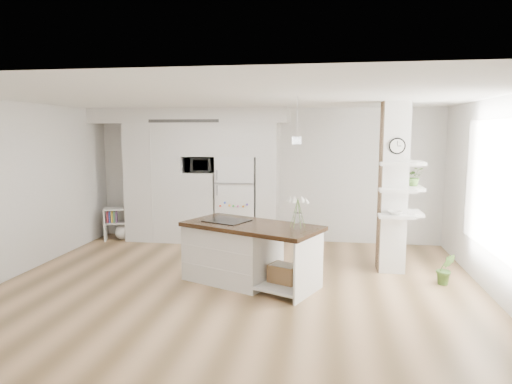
# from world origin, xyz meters

# --- Properties ---
(floor) EXTENTS (7.00, 6.00, 0.01)m
(floor) POSITION_xyz_m (0.00, 0.00, 0.00)
(floor) COLOR tan
(floor) RESTS_ON ground
(room) EXTENTS (7.04, 6.04, 2.72)m
(room) POSITION_xyz_m (0.00, 0.00, 1.86)
(room) COLOR white
(room) RESTS_ON ground
(cabinet_wall) EXTENTS (4.00, 0.71, 2.70)m
(cabinet_wall) POSITION_xyz_m (-1.45, 2.67, 1.51)
(cabinet_wall) COLOR white
(cabinet_wall) RESTS_ON floor
(refrigerator) EXTENTS (0.78, 0.69, 1.75)m
(refrigerator) POSITION_xyz_m (-0.53, 2.68, 0.88)
(refrigerator) COLOR white
(refrigerator) RESTS_ON floor
(column) EXTENTS (0.69, 0.90, 2.70)m
(column) POSITION_xyz_m (2.38, 1.13, 1.35)
(column) COLOR silver
(column) RESTS_ON floor
(window) EXTENTS (0.00, 2.40, 2.40)m
(window) POSITION_xyz_m (3.48, 0.30, 1.50)
(window) COLOR white
(window) RESTS_ON room
(pendant_light) EXTENTS (0.12, 0.12, 0.10)m
(pendant_light) POSITION_xyz_m (1.70, 0.15, 2.12)
(pendant_light) COLOR white
(pendant_light) RESTS_ON room
(kitchen_island) EXTENTS (2.21, 1.68, 1.47)m
(kitchen_island) POSITION_xyz_m (-0.02, 0.29, 0.47)
(kitchen_island) COLOR white
(kitchen_island) RESTS_ON floor
(bookshelf) EXTENTS (0.64, 0.49, 0.67)m
(bookshelf) POSITION_xyz_m (-2.98, 2.50, 0.29)
(bookshelf) COLOR white
(bookshelf) RESTS_ON floor
(floor_plant_a) EXTENTS (0.27, 0.23, 0.47)m
(floor_plant_a) POSITION_xyz_m (3.00, 0.60, 0.24)
(floor_plant_a) COLOR #4A772F
(floor_plant_a) RESTS_ON floor
(floor_plant_b) EXTENTS (0.34, 0.34, 0.46)m
(floor_plant_b) POSITION_xyz_m (2.50, 1.94, 0.23)
(floor_plant_b) COLOR #4A772F
(floor_plant_b) RESTS_ON floor
(microwave) EXTENTS (0.54, 0.37, 0.30)m
(microwave) POSITION_xyz_m (-1.27, 2.62, 1.57)
(microwave) COLOR #2D2D2D
(microwave) RESTS_ON cabinet_wall
(shelf_plant) EXTENTS (0.27, 0.23, 0.30)m
(shelf_plant) POSITION_xyz_m (2.63, 1.30, 1.52)
(shelf_plant) COLOR #4A772F
(shelf_plant) RESTS_ON column
(decor_bowl) EXTENTS (0.22, 0.22, 0.05)m
(decor_bowl) POSITION_xyz_m (2.30, 0.90, 1.00)
(decor_bowl) COLOR white
(decor_bowl) RESTS_ON column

